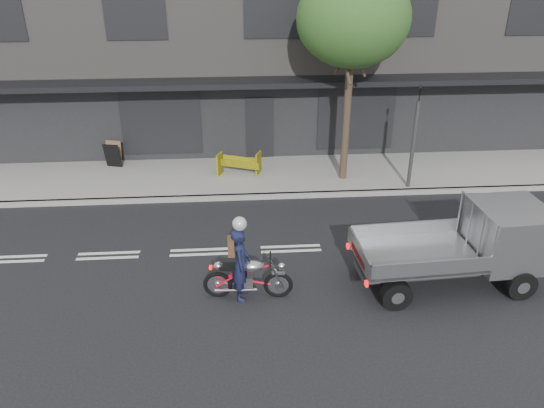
{
  "coord_description": "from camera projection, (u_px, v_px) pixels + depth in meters",
  "views": [
    {
      "loc": [
        -1.36,
        -12.02,
        7.47
      ],
      "look_at": [
        -0.47,
        0.5,
        1.11
      ],
      "focal_mm": 35.0,
      "sensor_mm": 36.0,
      "label": 1
    }
  ],
  "objects": [
    {
      "name": "street_tree",
      "position": [
        353.0,
        19.0,
        15.65
      ],
      "size": [
        3.4,
        3.4,
        6.74
      ],
      "color": "#382B21",
      "rests_on": "ground"
    },
    {
      "name": "ground",
      "position": [
        291.0,
        249.0,
        14.16
      ],
      "size": [
        80.0,
        80.0,
        0.0
      ],
      "primitive_type": "plane",
      "color": "black",
      "rests_on": "ground"
    },
    {
      "name": "sidewalk",
      "position": [
        277.0,
        175.0,
        18.31
      ],
      "size": [
        32.0,
        3.2,
        0.15
      ],
      "primitive_type": "cube",
      "color": "gray",
      "rests_on": "ground"
    },
    {
      "name": "kerb",
      "position": [
        281.0,
        196.0,
        16.88
      ],
      "size": [
        32.0,
        0.2,
        0.15
      ],
      "primitive_type": "cube",
      "color": "gray",
      "rests_on": "ground"
    },
    {
      "name": "construction_barrier",
      "position": [
        239.0,
        165.0,
        17.9
      ],
      "size": [
        1.52,
        1.06,
        0.79
      ],
      "primitive_type": null,
      "rotation": [
        0.0,
        0.0,
        -0.39
      ],
      "color": "#FCF20D",
      "rests_on": "sidewalk"
    },
    {
      "name": "motorcycle",
      "position": [
        248.0,
        277.0,
        12.05
      ],
      "size": [
        2.07,
        0.6,
        1.06
      ],
      "rotation": [
        0.0,
        0.0,
        -0.08
      ],
      "color": "black",
      "rests_on": "ground"
    },
    {
      "name": "flatbed_ute",
      "position": [
        492.0,
        238.0,
        12.37
      ],
      "size": [
        4.48,
        2.04,
        2.03
      ],
      "rotation": [
        0.0,
        0.0,
        0.06
      ],
      "color": "black",
      "rests_on": "ground"
    },
    {
      "name": "traffic_light_pole",
      "position": [
        413.0,
        143.0,
        16.66
      ],
      "size": [
        0.12,
        0.12,
        3.5
      ],
      "color": "#2D2D30",
      "rests_on": "ground"
    },
    {
      "name": "building_main",
      "position": [
        265.0,
        28.0,
        22.4
      ],
      "size": [
        26.0,
        10.0,
        8.0
      ],
      "primitive_type": "cube",
      "color": "slate",
      "rests_on": "ground"
    },
    {
      "name": "sandwich_board",
      "position": [
        112.0,
        156.0,
        18.56
      ],
      "size": [
        0.63,
        0.49,
        0.88
      ],
      "primitive_type": null,
      "rotation": [
        0.0,
        0.0,
        -0.24
      ],
      "color": "black",
      "rests_on": "sidewalk"
    },
    {
      "name": "rider",
      "position": [
        241.0,
        264.0,
        11.89
      ],
      "size": [
        0.48,
        0.68,
        1.78
      ],
      "primitive_type": "imported",
      "rotation": [
        0.0,
        0.0,
        1.49
      ],
      "color": "#131836",
      "rests_on": "ground"
    }
  ]
}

